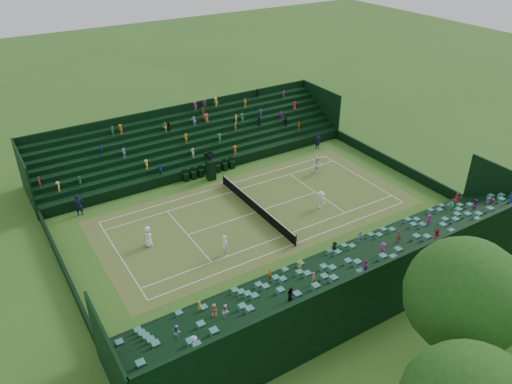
% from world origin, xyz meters
% --- Properties ---
extents(ground, '(160.00, 160.00, 0.00)m').
position_xyz_m(ground, '(0.00, 0.00, 0.00)').
color(ground, '#33601E').
rests_on(ground, ground).
extents(court_surface, '(12.97, 26.77, 0.01)m').
position_xyz_m(court_surface, '(0.00, 0.00, 0.01)').
color(court_surface, '#3B6E24').
rests_on(court_surface, ground).
extents(perimeter_wall_north, '(17.17, 0.20, 1.00)m').
position_xyz_m(perimeter_wall_north, '(0.00, 15.88, 0.50)').
color(perimeter_wall_north, black).
rests_on(perimeter_wall_north, ground).
extents(perimeter_wall_south, '(17.17, 0.20, 1.00)m').
position_xyz_m(perimeter_wall_south, '(0.00, -15.88, 0.50)').
color(perimeter_wall_south, black).
rests_on(perimeter_wall_south, ground).
extents(perimeter_wall_east, '(0.20, 31.77, 1.00)m').
position_xyz_m(perimeter_wall_east, '(8.48, 0.00, 0.50)').
color(perimeter_wall_east, black).
rests_on(perimeter_wall_east, ground).
extents(perimeter_wall_west, '(0.20, 31.77, 1.00)m').
position_xyz_m(perimeter_wall_west, '(-8.48, 0.00, 0.50)').
color(perimeter_wall_west, black).
rests_on(perimeter_wall_west, ground).
extents(north_grandstand, '(6.60, 32.00, 4.90)m').
position_xyz_m(north_grandstand, '(12.66, 0.00, 1.55)').
color(north_grandstand, black).
rests_on(north_grandstand, ground).
extents(south_grandstand, '(6.60, 32.00, 4.90)m').
position_xyz_m(south_grandstand, '(-12.66, 0.00, 1.55)').
color(south_grandstand, black).
rests_on(south_grandstand, ground).
extents(tennis_net, '(11.67, 0.10, 1.06)m').
position_xyz_m(tennis_net, '(0.00, 0.00, 0.53)').
color(tennis_net, black).
rests_on(tennis_net, ground).
extents(umpire_chair, '(0.95, 0.95, 2.98)m').
position_xyz_m(umpire_chair, '(-7.30, -0.52, 1.28)').
color(umpire_chair, black).
rests_on(umpire_chair, ground).
extents(courtside_chairs, '(0.52, 5.49, 1.12)m').
position_xyz_m(courtside_chairs, '(-8.25, -0.21, 0.42)').
color(courtside_chairs, black).
rests_on(courtside_chairs, ground).
extents(player_near_west, '(0.88, 0.60, 1.74)m').
position_xyz_m(player_near_west, '(-0.26, -9.51, 0.87)').
color(player_near_west, white).
rests_on(player_near_west, ground).
extents(player_near_east, '(0.67, 0.45, 1.79)m').
position_xyz_m(player_near_east, '(3.88, -5.12, 0.90)').
color(player_near_east, white).
rests_on(player_near_east, ground).
extents(player_far_west, '(1.02, 0.88, 1.80)m').
position_xyz_m(player_far_west, '(-2.86, 8.72, 0.90)').
color(player_far_west, white).
rests_on(player_far_west, ground).
extents(player_far_east, '(1.22, 0.96, 1.66)m').
position_xyz_m(player_far_east, '(2.37, 5.05, 0.83)').
color(player_far_east, white).
rests_on(player_far_east, ground).
extents(line_judge_north, '(0.47, 0.68, 1.81)m').
position_xyz_m(line_judge_north, '(-7.38, 12.35, 0.91)').
color(line_judge_north, black).
rests_on(line_judge_north, ground).
extents(line_judge_south, '(0.52, 0.74, 1.93)m').
position_xyz_m(line_judge_south, '(-7.51, -12.82, 0.96)').
color(line_judge_south, black).
rests_on(line_judge_south, ground).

